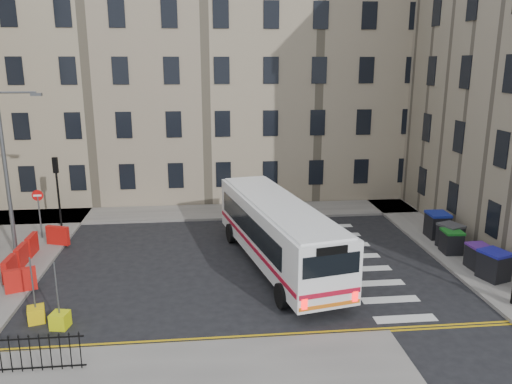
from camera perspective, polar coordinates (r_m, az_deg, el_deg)
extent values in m
plane|color=black|center=(24.69, 2.61, -8.04)|extent=(120.00, 120.00, 0.00)
cube|color=slate|center=(32.62, -10.16, -2.43)|extent=(36.00, 3.20, 0.15)
cube|color=slate|center=(30.78, 18.31, -3.99)|extent=(2.40, 26.00, 0.15)
cube|color=gray|center=(38.22, -11.51, 12.07)|extent=(38.00, 10.50, 16.00)
cylinder|color=black|center=(31.23, -21.61, -0.82)|extent=(0.12, 0.12, 3.20)
cube|color=black|center=(30.78, -21.96, 2.87)|extent=(0.28, 0.22, 0.90)
cylinder|color=#595B5E|center=(26.85, -26.62, 1.55)|extent=(0.20, 0.20, 8.00)
cylinder|color=#595B5E|center=(29.63, -23.46, -2.60)|extent=(0.08, 0.08, 2.40)
cube|color=red|center=(29.26, -23.76, 0.21)|extent=(0.60, 0.04, 0.60)
cube|color=red|center=(24.85, -26.33, -7.85)|extent=(0.25, 1.25, 1.00)
cube|color=red|center=(26.16, -25.22, -6.62)|extent=(0.25, 1.25, 1.00)
cube|color=red|center=(27.49, -24.23, -5.51)|extent=(0.25, 1.25, 1.00)
cube|color=red|center=(28.40, -21.71, -4.63)|extent=(1.26, 0.66, 1.00)
cube|color=red|center=(23.42, -25.31, -9.08)|extent=(1.26, 0.66, 1.00)
cube|color=white|center=(23.65, 2.48, -4.37)|extent=(4.85, 11.69, 2.59)
cube|color=black|center=(23.66, -0.92, -3.82)|extent=(1.91, 8.95, 1.04)
cube|color=black|center=(24.50, 4.95, -3.22)|extent=(1.91, 8.95, 1.04)
cube|color=black|center=(28.78, -1.42, -0.36)|extent=(2.25, 0.52, 1.14)
cube|color=black|center=(18.56, 8.62, -8.27)|extent=(2.25, 0.52, 0.83)
cube|color=#AB0E25|center=(23.47, -0.56, -6.12)|extent=(2.31, 10.97, 0.19)
cube|color=#AB0E25|center=(24.32, 5.38, -5.43)|extent=(2.31, 10.97, 0.19)
cube|color=#FF0C0C|center=(18.74, 5.55, -12.65)|extent=(0.23, 0.10, 0.41)
cube|color=#FF0C0C|center=(19.58, 11.26, -11.63)|extent=(0.23, 0.10, 0.41)
cylinder|color=black|center=(27.17, -2.91, -4.71)|extent=(0.49, 1.07, 1.04)
cylinder|color=black|center=(27.90, 2.25, -4.18)|extent=(0.49, 1.07, 1.04)
cylinder|color=black|center=(20.23, 2.93, -11.76)|extent=(0.49, 1.07, 1.04)
cylinder|color=black|center=(21.20, 9.62, -10.67)|extent=(0.49, 1.07, 1.04)
cube|color=black|center=(24.68, 25.53, -7.68)|extent=(1.28, 1.38, 1.18)
cube|color=navy|center=(24.46, 25.70, -6.26)|extent=(1.34, 1.44, 0.12)
cube|color=black|center=(25.65, 24.05, -6.86)|extent=(0.92, 1.05, 1.04)
cube|color=#4F217F|center=(25.46, 24.18, -5.65)|extent=(0.97, 1.10, 0.11)
cube|color=black|center=(27.15, 21.43, -5.40)|extent=(0.93, 1.06, 1.06)
cube|color=#17691D|center=(26.96, 21.54, -4.23)|extent=(0.98, 1.11, 0.11)
cube|color=black|center=(27.86, 21.30, -4.81)|extent=(1.25, 1.34, 1.14)
cube|color=#38373A|center=(27.67, 21.42, -3.58)|extent=(1.32, 1.40, 0.12)
cube|color=black|center=(29.20, 20.00, -3.68)|extent=(1.07, 1.23, 1.26)
cube|color=navy|center=(29.00, 20.11, -2.37)|extent=(1.13, 1.29, 0.13)
cube|color=yellow|center=(21.02, -23.81, -12.69)|extent=(0.75, 0.75, 0.60)
cube|color=#CFD80C|center=(20.27, -21.48, -13.48)|extent=(0.71, 0.71, 0.60)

